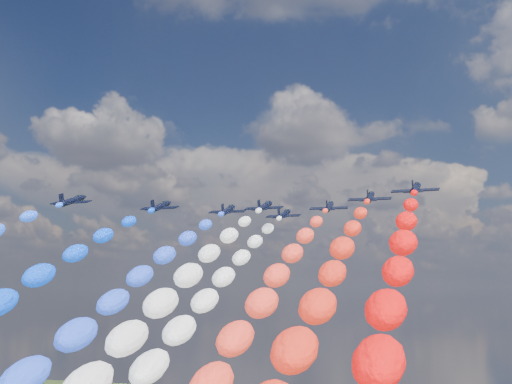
% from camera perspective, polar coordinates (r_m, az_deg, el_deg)
% --- Properties ---
extents(jet_0, '(8.06, 10.95, 5.38)m').
position_cam_1_polar(jet_0, '(133.97, -15.52, -0.73)').
color(jet_0, black).
extents(jet_1, '(7.95, 10.87, 5.38)m').
position_cam_1_polar(jet_1, '(139.60, -8.21, -1.23)').
color(jet_1, black).
extents(jet_2, '(8.35, 11.16, 5.38)m').
position_cam_1_polar(jet_2, '(144.85, -2.43, -1.56)').
color(jet_2, black).
extents(trail_2, '(5.85, 125.27, 57.77)m').
position_cam_1_polar(trail_2, '(86.82, -17.20, -14.84)').
color(trail_2, blue).
extents(jet_3, '(8.18, 11.04, 5.38)m').
position_cam_1_polar(jet_3, '(138.23, 0.74, -1.25)').
color(jet_3, black).
extents(trail_3, '(5.85, 125.27, 57.77)m').
position_cam_1_polar(trail_3, '(78.54, -12.90, -15.74)').
color(trail_3, silver).
extents(jet_4, '(8.43, 11.22, 5.38)m').
position_cam_1_polar(jet_4, '(153.52, 2.41, -1.94)').
color(jet_4, black).
extents(trail_4, '(5.85, 125.27, 57.77)m').
position_cam_1_polar(trail_4, '(92.66, -7.83, -14.68)').
color(trail_4, white).
extents(jet_5, '(8.62, 11.35, 5.38)m').
position_cam_1_polar(jet_5, '(139.35, 6.31, -1.26)').
color(jet_5, black).
extents(trail_5, '(5.85, 125.27, 57.77)m').
position_cam_1_polar(trail_5, '(77.07, -2.60, -16.08)').
color(trail_5, '#F83827').
extents(jet_6, '(8.20, 11.05, 5.38)m').
position_cam_1_polar(jet_6, '(125.96, 9.77, -0.45)').
color(jet_6, black).
extents(jet_7, '(8.50, 11.27, 5.38)m').
position_cam_1_polar(jet_7, '(116.29, 13.56, 0.30)').
color(jet_7, black).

